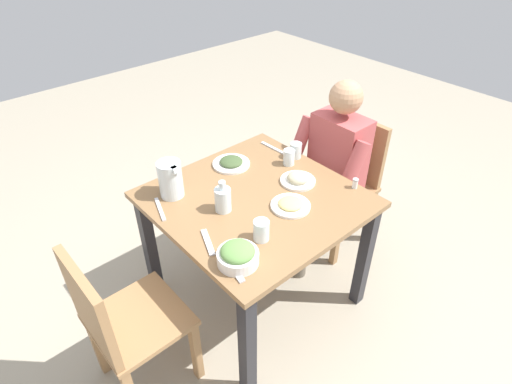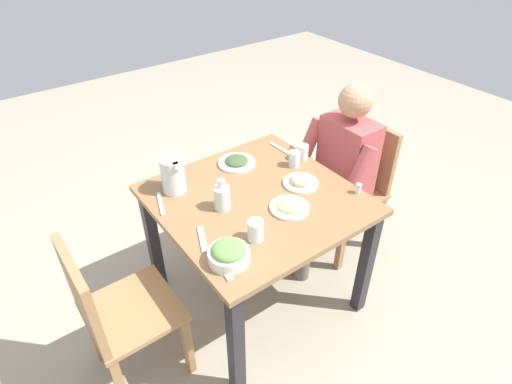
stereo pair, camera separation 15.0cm
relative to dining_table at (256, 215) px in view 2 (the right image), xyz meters
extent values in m
plane|color=#9E937F|center=(0.00, 0.00, -0.62)|extent=(8.00, 8.00, 0.00)
cube|color=olive|center=(0.00, 0.00, 0.10)|extent=(0.95, 0.95, 0.03)
cube|color=#232328|center=(-0.42, -0.42, -0.27)|extent=(0.06, 0.06, 0.70)
cube|color=#232328|center=(0.42, -0.42, -0.27)|extent=(0.06, 0.06, 0.70)
cube|color=#232328|center=(-0.42, 0.42, -0.27)|extent=(0.06, 0.06, 0.70)
cube|color=#232328|center=(0.42, 0.42, -0.27)|extent=(0.06, 0.06, 0.70)
cube|color=#997047|center=(-0.13, -0.90, -0.41)|extent=(0.04, 0.04, 0.41)
cube|color=#997047|center=(0.21, -0.90, -0.41)|extent=(0.04, 0.04, 0.41)
cube|color=#997047|center=(-0.13, -0.56, -0.41)|extent=(0.04, 0.04, 0.41)
cube|color=#997047|center=(0.21, -0.56, -0.41)|extent=(0.04, 0.04, 0.41)
cube|color=#997047|center=(0.04, -0.73, -0.20)|extent=(0.40, 0.40, 0.03)
cube|color=#997047|center=(0.04, -0.91, 0.03)|extent=(0.38, 0.04, 0.42)
cube|color=#997047|center=(0.14, 0.90, -0.41)|extent=(0.04, 0.04, 0.41)
cube|color=#997047|center=(0.14, 0.56, -0.41)|extent=(0.04, 0.04, 0.41)
cube|color=#997047|center=(-0.20, 0.56, -0.41)|extent=(0.04, 0.04, 0.41)
cube|color=#997047|center=(-0.03, 0.73, -0.20)|extent=(0.40, 0.40, 0.03)
cube|color=#997047|center=(-0.03, 0.91, 0.03)|extent=(0.38, 0.04, 0.42)
cube|color=#B24C4C|center=(0.04, -0.70, 0.07)|extent=(0.32, 0.20, 0.50)
sphere|color=tan|center=(0.04, -0.70, 0.44)|extent=(0.19, 0.19, 0.19)
cylinder|color=#665B4C|center=(-0.05, -0.51, -0.21)|extent=(0.11, 0.38, 0.11)
cylinder|color=#665B4C|center=(-0.05, -0.32, -0.40)|extent=(0.10, 0.10, 0.44)
cylinder|color=#B24C4C|center=(-0.16, -0.56, 0.09)|extent=(0.08, 0.23, 0.37)
cylinder|color=#665B4C|center=(0.12, -0.51, -0.21)|extent=(0.11, 0.38, 0.11)
cylinder|color=#665B4C|center=(0.12, -0.32, -0.40)|extent=(0.10, 0.10, 0.44)
cylinder|color=#B24C4C|center=(0.24, -0.56, 0.09)|extent=(0.08, 0.23, 0.37)
cylinder|color=silver|center=(0.29, 0.30, 0.21)|extent=(0.12, 0.12, 0.19)
cube|color=silver|center=(0.37, 0.30, 0.22)|extent=(0.02, 0.02, 0.11)
cube|color=silver|center=(0.24, 0.30, 0.29)|extent=(0.04, 0.03, 0.02)
cylinder|color=white|center=(-0.29, 0.35, 0.14)|extent=(0.18, 0.18, 0.05)
ellipsoid|color=#608E47|center=(-0.29, 0.35, 0.18)|extent=(0.14, 0.14, 0.06)
cylinder|color=white|center=(-0.05, -0.25, 0.12)|extent=(0.19, 0.19, 0.01)
ellipsoid|color=#B7AD89|center=(-0.05, -0.25, 0.14)|extent=(0.12, 0.12, 0.06)
cylinder|color=white|center=(0.32, -0.10, 0.12)|extent=(0.21, 0.21, 0.01)
ellipsoid|color=#3D512D|center=(0.32, -0.10, 0.14)|extent=(0.13, 0.13, 0.04)
cylinder|color=white|center=(-0.17, -0.07, 0.12)|extent=(0.19, 0.19, 0.01)
ellipsoid|color=#E0C670|center=(-0.17, -0.07, 0.14)|extent=(0.12, 0.12, 0.03)
cylinder|color=silver|center=(0.11, -0.34, 0.16)|extent=(0.06, 0.06, 0.09)
cylinder|color=silver|center=(-0.25, 0.18, 0.16)|extent=(0.07, 0.07, 0.10)
cylinder|color=silver|center=(0.14, -0.43, 0.16)|extent=(0.07, 0.07, 0.09)
cylinder|color=silver|center=(0.03, 0.18, 0.17)|extent=(0.08, 0.08, 0.12)
cylinder|color=white|center=(0.03, 0.18, 0.15)|extent=(0.07, 0.07, 0.07)
cylinder|color=silver|center=(0.03, 0.18, 0.26)|extent=(0.03, 0.03, 0.04)
cylinder|color=white|center=(-0.28, -0.44, 0.14)|extent=(0.03, 0.03, 0.04)
cylinder|color=#B2B2B7|center=(-0.28, -0.44, 0.16)|extent=(0.03, 0.03, 0.01)
cube|color=silver|center=(-0.11, 0.38, 0.12)|extent=(0.17, 0.09, 0.01)
cube|color=silver|center=(0.23, 0.41, 0.12)|extent=(0.18, 0.08, 0.01)
cube|color=silver|center=(-0.30, 0.40, 0.12)|extent=(0.17, 0.06, 0.01)
cube|color=silver|center=(0.29, -0.40, 0.12)|extent=(0.19, 0.03, 0.01)
camera|label=1|loc=(-1.27, 1.12, 1.39)|focal=29.69mm
camera|label=2|loc=(-1.37, 1.01, 1.39)|focal=29.69mm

